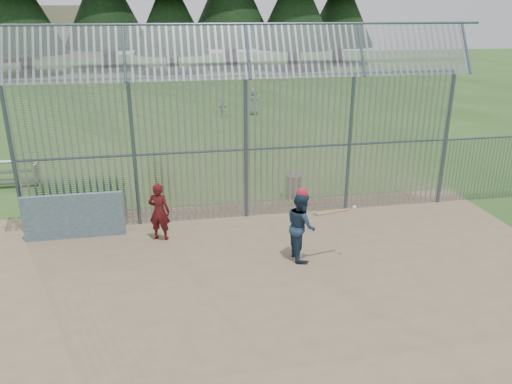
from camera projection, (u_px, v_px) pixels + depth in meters
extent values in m
plane|color=#2D511E|center=(272.00, 277.00, 11.16)|extent=(120.00, 120.00, 0.00)
cube|color=#756047|center=(277.00, 288.00, 10.70)|extent=(14.00, 10.00, 0.02)
cube|color=#38566B|center=(74.00, 216.00, 12.82)|extent=(2.50, 0.12, 1.20)
imported|color=#21354E|center=(301.00, 226.00, 11.71)|extent=(0.67, 0.84, 1.66)
imported|color=maroon|center=(159.00, 212.00, 12.70)|extent=(0.65, 0.53, 1.52)
imported|color=slate|center=(254.00, 102.00, 28.01)|extent=(0.83, 0.67, 1.46)
imported|color=slate|center=(223.00, 109.00, 27.40)|extent=(0.52, 0.25, 0.87)
sphere|color=red|center=(302.00, 194.00, 11.43)|extent=(0.26, 0.26, 0.26)
cylinder|color=#AA7F4C|center=(332.00, 212.00, 11.57)|extent=(0.85, 0.24, 0.07)
sphere|color=#AA7F4C|center=(315.00, 213.00, 11.50)|extent=(0.09, 0.09, 0.09)
sphere|color=white|center=(354.00, 207.00, 11.47)|extent=(0.09, 0.09, 0.09)
cylinder|color=gray|center=(293.00, 186.00, 15.81)|extent=(0.52, 0.52, 0.70)
cylinder|color=#9EA0A5|center=(293.00, 175.00, 15.68)|extent=(0.56, 0.56, 0.05)
sphere|color=#9EA0A5|center=(293.00, 174.00, 15.66)|extent=(0.10, 0.10, 0.10)
cube|color=slate|center=(37.00, 173.00, 17.06)|extent=(0.06, 0.90, 0.70)
cylinder|color=#47566B|center=(13.00, 161.00, 12.66)|extent=(0.10, 0.10, 4.00)
cylinder|color=#47566B|center=(134.00, 155.00, 13.18)|extent=(0.10, 0.10, 4.00)
cylinder|color=#47566B|center=(246.00, 150.00, 13.70)|extent=(0.10, 0.10, 4.00)
cylinder|color=#47566B|center=(350.00, 144.00, 14.22)|extent=(0.10, 0.10, 4.00)
cylinder|color=#47566B|center=(446.00, 140.00, 14.74)|extent=(0.10, 0.10, 4.00)
cylinder|color=#47566B|center=(245.00, 76.00, 13.01)|extent=(12.00, 0.07, 0.07)
cylinder|color=#47566B|center=(246.00, 150.00, 13.70)|extent=(12.00, 0.06, 0.06)
cube|color=gray|center=(246.00, 150.00, 13.70)|extent=(12.00, 0.02, 4.00)
cube|color=gray|center=(248.00, 51.00, 12.43)|extent=(12.00, 0.77, 1.31)
cylinder|color=#47566B|center=(441.00, 172.00, 15.08)|extent=(0.08, 0.08, 2.00)
cylinder|color=#332319|center=(27.00, 57.00, 45.09)|extent=(1.19, 1.19, 3.06)
cylinder|color=#332319|center=(109.00, 51.00, 49.01)|extent=(1.33, 1.33, 3.42)
cylinder|color=#332319|center=(172.00, 57.00, 46.45)|extent=(1.12, 1.12, 2.88)
cylinder|color=#332319|center=(231.00, 49.00, 50.14)|extent=(1.40, 1.40, 3.60)
cylinder|color=#332319|center=(294.00, 52.00, 49.39)|extent=(1.26, 1.26, 3.24)
cylinder|color=#332319|center=(338.00, 49.00, 54.15)|extent=(1.19, 1.19, 3.06)
cube|color=#B2A58C|center=(77.00, 31.00, 61.53)|extent=(8.00, 7.00, 6.00)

